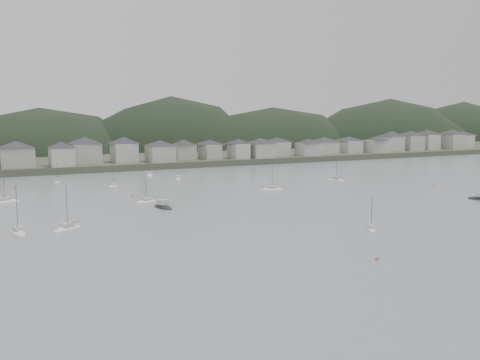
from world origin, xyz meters
TOP-DOWN VIEW (x-y plane):
  - ground at (0.00, 0.00)m, footprint 900.00×900.00m
  - far_shore_land at (0.00, 295.00)m, footprint 900.00×250.00m
  - forested_ridge at (4.83, 269.40)m, footprint 851.55×103.94m
  - waterfront_town at (50.59, 183.34)m, footprint 451.48×28.46m
  - moored_fleet at (-19.72, 67.23)m, footprint 178.76×176.36m
  - motor_launch_far at (-25.38, 72.10)m, footprint 4.46×8.99m
  - mooring_buoys at (-10.84, 52.22)m, footprint 155.22×148.87m

SIDE VIEW (x-z plane):
  - forested_ridge at x=4.83m, z-range -62.57..40.00m
  - ground at x=0.00m, z-range 0.00..0.00m
  - mooring_buoys at x=-10.84m, z-range -0.20..0.50m
  - moored_fleet at x=-19.72m, z-range -6.36..6.72m
  - motor_launch_far at x=-25.38m, z-range -1.74..2.31m
  - far_shore_land at x=0.00m, z-range 0.00..3.00m
  - waterfront_town at x=50.59m, z-range 2.20..15.12m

